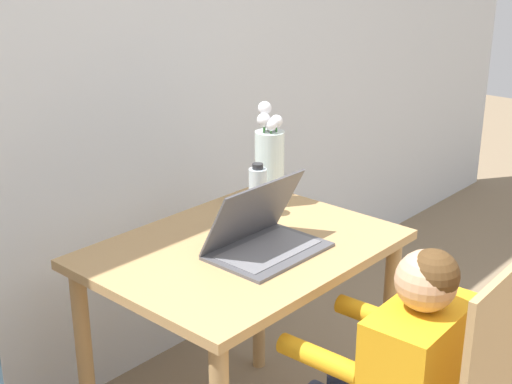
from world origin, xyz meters
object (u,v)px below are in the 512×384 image
object	(u,v)px
laptop	(262,235)
flower_vase	(269,162)
water_bottle	(258,191)
person_seated	(398,369)

from	to	relation	value
laptop	flower_vase	xyz separation A→B (m)	(0.31, 0.24, 0.10)
laptop	water_bottle	world-z (taller)	laptop
laptop	water_bottle	distance (m)	0.29
person_seated	flower_vase	size ratio (longest dim) A/B	2.60
person_seated	water_bottle	distance (m)	0.78
flower_vase	water_bottle	world-z (taller)	flower_vase
person_seated	laptop	xyz separation A→B (m)	(0.03, 0.50, 0.23)
person_seated	water_bottle	size ratio (longest dim) A/B	5.15
laptop	water_bottle	size ratio (longest dim) A/B	1.90
water_bottle	flower_vase	bearing A→B (deg)	22.05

